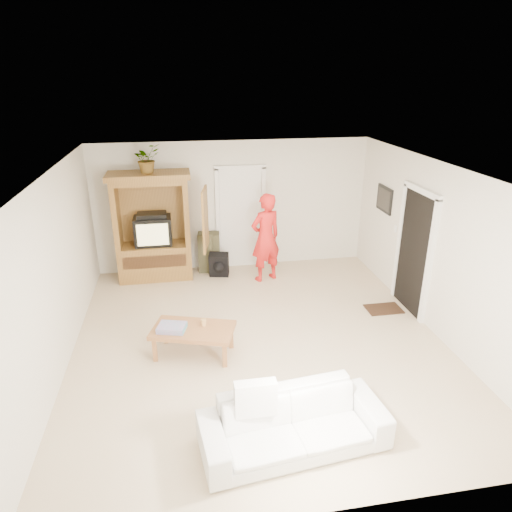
{
  "coord_description": "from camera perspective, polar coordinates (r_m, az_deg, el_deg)",
  "views": [
    {
      "loc": [
        -1.06,
        -5.89,
        3.8
      ],
      "look_at": [
        0.06,
        0.6,
        1.15
      ],
      "focal_mm": 32.0,
      "sensor_mm": 36.0,
      "label": 1
    }
  ],
  "objects": [
    {
      "name": "framed_picture",
      "position": [
        8.94,
        15.77,
        6.85
      ],
      "size": [
        0.03,
        0.6,
        0.48
      ],
      "primitive_type": "cube",
      "color": "black",
      "rests_on": "wall_right"
    },
    {
      "name": "sofa",
      "position": [
        5.24,
        4.74,
        -20.16
      ],
      "size": [
        2.09,
        1.01,
        0.59
      ],
      "primitive_type": "imported",
      "rotation": [
        0.0,
        0.0,
        0.11
      ],
      "color": "silver",
      "rests_on": "floor"
    },
    {
      "name": "doorway_right",
      "position": [
        8.01,
        19.15,
        0.35
      ],
      "size": [
        0.05,
        0.9,
        2.04
      ],
      "primitive_type": "cube",
      "color": "black",
      "rests_on": "floor"
    },
    {
      "name": "man",
      "position": [
        8.73,
        1.21,
        2.31
      ],
      "size": [
        0.74,
        0.62,
        1.74
      ],
      "primitive_type": "imported",
      "rotation": [
        0.0,
        0.0,
        3.52
      ],
      "color": "red",
      "rests_on": "floor"
    },
    {
      "name": "wall_front",
      "position": [
        3.96,
        8.45,
        -17.46
      ],
      "size": [
        5.5,
        0.0,
        5.5
      ],
      "primitive_type": "plane",
      "rotation": [
        -1.57,
        0.0,
        0.0
      ],
      "color": "silver",
      "rests_on": "floor"
    },
    {
      "name": "door_back",
      "position": [
        9.36,
        -1.92,
        4.64
      ],
      "size": [
        0.85,
        0.05,
        2.04
      ],
      "primitive_type": "cube",
      "color": "white",
      "rests_on": "floor"
    },
    {
      "name": "wall_back",
      "position": [
        9.29,
        -2.89,
        6.29
      ],
      "size": [
        5.5,
        0.0,
        5.5
      ],
      "primitive_type": "plane",
      "rotation": [
        1.57,
        0.0,
        0.0
      ],
      "color": "silver",
      "rests_on": "floor"
    },
    {
      "name": "towel",
      "position": [
        6.6,
        -10.47,
        -8.8
      ],
      "size": [
        0.44,
        0.37,
        0.08
      ],
      "primitive_type": "cube",
      "rotation": [
        0.0,
        0.0,
        -0.28
      ],
      "color": "#C54183",
      "rests_on": "coffee_table"
    },
    {
      "name": "floor",
      "position": [
        7.09,
        0.37,
        -10.5
      ],
      "size": [
        6.0,
        6.0,
        0.0
      ],
      "primitive_type": "plane",
      "color": "tan",
      "rests_on": "ground"
    },
    {
      "name": "backpack_olive",
      "position": [
        9.35,
        -5.88,
        0.51
      ],
      "size": [
        0.46,
        0.36,
        0.81
      ],
      "primitive_type": null,
      "rotation": [
        0.0,
        0.0,
        -0.12
      ],
      "color": "#47442B",
      "rests_on": "floor"
    },
    {
      "name": "doormat",
      "position": [
        8.23,
        15.67,
        -6.38
      ],
      "size": [
        0.6,
        0.4,
        0.02
      ],
      "primitive_type": "cube",
      "color": "#382316",
      "rests_on": "floor"
    },
    {
      "name": "armoire",
      "position": [
        9.04,
        -12.55,
        2.73
      ],
      "size": [
        1.82,
        1.14,
        2.1
      ],
      "color": "olive",
      "rests_on": "floor"
    },
    {
      "name": "coffee_table",
      "position": [
        6.65,
        -7.87,
        -9.35
      ],
      "size": [
        1.28,
        0.95,
        0.43
      ],
      "rotation": [
        0.0,
        0.0,
        -0.31
      ],
      "color": "#935F32",
      "rests_on": "floor"
    },
    {
      "name": "wall_left",
      "position": [
        6.61,
        -23.78,
        -2.25
      ],
      "size": [
        0.0,
        6.0,
        6.0
      ],
      "primitive_type": "plane",
      "rotation": [
        1.57,
        0.0,
        1.57
      ],
      "color": "silver",
      "rests_on": "floor"
    },
    {
      "name": "candle",
      "position": [
        6.64,
        -6.57,
        -8.24
      ],
      "size": [
        0.08,
        0.08,
        0.1
      ],
      "primitive_type": "cylinder",
      "color": "tan",
      "rests_on": "coffee_table"
    },
    {
      "name": "backpack_black",
      "position": [
        9.13,
        -4.64,
        -1.14
      ],
      "size": [
        0.42,
        0.3,
        0.47
      ],
      "primitive_type": null,
      "rotation": [
        0.0,
        0.0,
        -0.21
      ],
      "color": "black",
      "rests_on": "floor"
    },
    {
      "name": "plant",
      "position": [
        8.65,
        -13.51,
        11.76
      ],
      "size": [
        0.62,
        0.61,
        0.52
      ],
      "primitive_type": "imported",
      "rotation": [
        0.0,
        0.0,
        0.73
      ],
      "color": "#4C7238",
      "rests_on": "armoire"
    },
    {
      "name": "wall_right",
      "position": [
        7.45,
        21.72,
        0.69
      ],
      "size": [
        0.0,
        6.0,
        6.0
      ],
      "primitive_type": "plane",
      "rotation": [
        1.57,
        0.0,
        -1.57
      ],
      "color": "silver",
      "rests_on": "floor"
    },
    {
      "name": "ceiling",
      "position": [
        6.1,
        0.43,
        10.59
      ],
      "size": [
        6.0,
        6.0,
        0.0
      ],
      "primitive_type": "plane",
      "rotation": [
        3.14,
        0.0,
        0.0
      ],
      "color": "white",
      "rests_on": "floor"
    }
  ]
}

